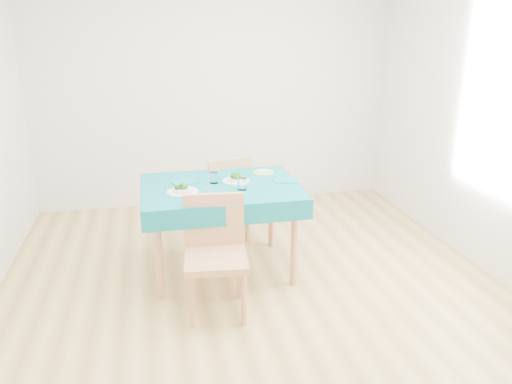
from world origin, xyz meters
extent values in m
cube|color=#9E7E41|center=(0.00, 0.00, -0.01)|extent=(4.00, 4.50, 0.02)
cube|color=silver|center=(0.00, 2.25, 1.35)|extent=(4.00, 0.02, 2.70)
cube|color=silver|center=(0.00, -2.25, 1.35)|extent=(4.00, 0.02, 2.70)
cube|color=silver|center=(2.00, 0.00, 1.35)|extent=(0.02, 4.50, 2.70)
cube|color=#09626A|center=(-0.19, 0.49, 0.38)|extent=(1.27, 0.96, 0.76)
cube|color=#B27953|center=(-0.33, -0.17, 0.55)|extent=(0.48, 0.52, 1.10)
cube|color=#B27953|center=(-0.07, 1.16, 0.52)|extent=(0.50, 0.53, 1.04)
cube|color=silver|center=(-0.59, 0.42, 0.76)|extent=(0.09, 0.19, 0.00)
cube|color=silver|center=(-0.30, 0.35, 0.76)|extent=(0.05, 0.19, 0.00)
cube|color=silver|center=(-0.07, 0.58, 0.76)|extent=(0.04, 0.19, 0.00)
cube|color=silver|center=(0.26, 0.48, 0.76)|extent=(0.09, 0.21, 0.00)
cube|color=#0E6D75|center=(-0.47, 0.61, 0.76)|extent=(0.22, 0.19, 0.01)
cube|color=#0E6D75|center=(0.36, 0.48, 0.76)|extent=(0.21, 0.16, 0.01)
cylinder|color=white|center=(-0.24, 0.57, 0.80)|extent=(0.07, 0.07, 0.09)
cylinder|color=white|center=(-0.04, 0.35, 0.81)|extent=(0.08, 0.08, 0.10)
cylinder|color=#92C35F|center=(0.23, 0.77, 0.76)|extent=(0.19, 0.19, 0.01)
cube|color=beige|center=(0.23, 0.77, 0.77)|extent=(0.10, 0.10, 0.01)
camera|label=1|loc=(-0.71, -3.35, 2.00)|focal=35.00mm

